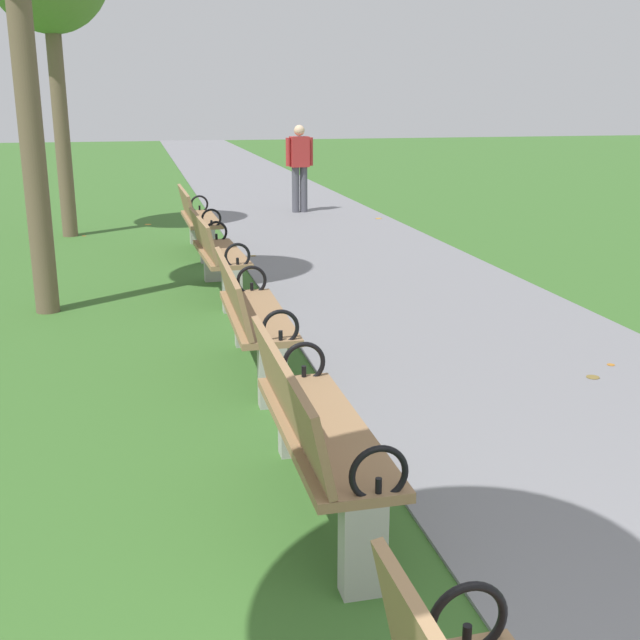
% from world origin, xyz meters
% --- Properties ---
extents(paved_walkway, '(3.18, 44.00, 0.02)m').
position_xyz_m(paved_walkway, '(1.59, 18.00, 0.01)').
color(paved_walkway, slate).
rests_on(paved_walkway, ground).
extents(park_bench_2, '(0.48, 1.60, 0.90)m').
position_xyz_m(park_bench_2, '(-0.50, 2.57, 0.49)').
color(park_bench_2, '#93704C').
rests_on(park_bench_2, ground).
extents(park_bench_3, '(0.49, 1.61, 0.90)m').
position_xyz_m(park_bench_3, '(-0.50, 4.87, 0.49)').
color(park_bench_3, '#93704C').
rests_on(park_bench_3, ground).
extents(park_bench_4, '(0.53, 1.62, 0.90)m').
position_xyz_m(park_bench_4, '(-0.50, 7.53, 0.49)').
color(park_bench_4, '#93704C').
rests_on(park_bench_4, ground).
extents(park_bench_5, '(0.50, 1.61, 0.90)m').
position_xyz_m(park_bench_5, '(-0.50, 10.14, 0.49)').
color(park_bench_5, '#93704C').
rests_on(park_bench_5, ground).
extents(pedestrian_walking, '(0.53, 0.25, 1.62)m').
position_xyz_m(pedestrian_walking, '(1.71, 13.71, 0.93)').
color(pedestrian_walking, '#4C4C56').
rests_on(pedestrian_walking, paved_walkway).
extents(scattered_leaves, '(5.54, 13.39, 0.02)m').
position_xyz_m(scattered_leaves, '(0.38, 7.93, 0.01)').
color(scattered_leaves, '#BC842D').
rests_on(scattered_leaves, ground).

